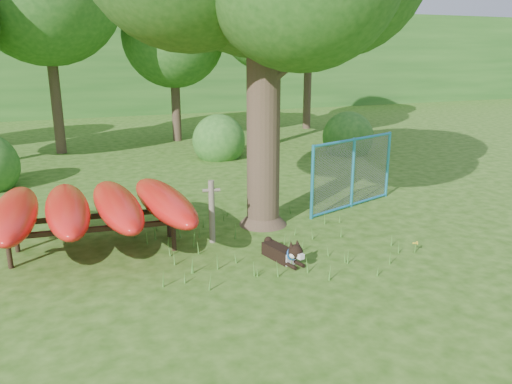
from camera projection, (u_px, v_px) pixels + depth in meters
name	position (u px, v px, depth m)	size (l,w,h in m)	color
ground	(272.00, 268.00, 8.42)	(80.00, 80.00, 0.00)	#244A0E
wooden_post	(212.00, 210.00, 9.39)	(0.33, 0.13, 1.22)	#615749
kayak_rack	(93.00, 207.00, 8.91)	(3.43, 3.46, 1.10)	black
husky_dog	(284.00, 253.00, 8.62)	(0.45, 1.08, 0.48)	black
fence_section	(353.00, 173.00, 11.54)	(2.68, 0.96, 2.73)	#2890BE
wildflower_clump	(416.00, 244.00, 9.01)	(0.10, 0.10, 0.21)	#437B28
bg_tree_c	(173.00, 36.00, 19.44)	(4.00, 4.00, 6.12)	#3A2C1F
bg_tree_d	(276.00, 9.00, 18.67)	(4.80, 4.80, 7.50)	#3A2C1F
bg_tree_e	(309.00, 12.00, 22.39)	(4.60, 4.60, 7.55)	#3A2C1F
shrub_right	(347.00, 154.00, 17.91)	(1.80, 1.80, 1.80)	#265E1E
shrub_mid	(219.00, 158.00, 17.17)	(1.80, 1.80, 1.80)	#265E1E
wooded_hillside	(99.00, 60.00, 32.58)	(80.00, 12.00, 6.00)	#265E1E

